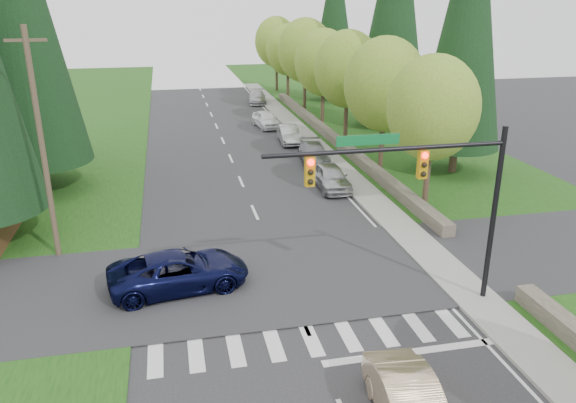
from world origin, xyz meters
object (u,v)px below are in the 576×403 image
object	(u,v)px
parked_car_c	(289,134)
parked_car_d	(266,119)
suv_navy	(179,271)
parked_car_a	(331,177)
parked_car_b	(314,153)
parked_car_e	(258,97)

from	to	relation	value
parked_car_c	parked_car_d	bearing A→B (deg)	101.02
suv_navy	parked_car_c	bearing A→B (deg)	-30.92
parked_car_a	parked_car_b	world-z (taller)	parked_car_a
parked_car_c	parked_car_d	distance (m)	5.95
suv_navy	parked_car_a	size ratio (longest dim) A/B	1.27
parked_car_a	parked_car_c	bearing A→B (deg)	89.79
parked_car_e	parked_car_d	bearing A→B (deg)	-88.34
parked_car_d	parked_car_e	size ratio (longest dim) A/B	0.95
parked_car_d	parked_car_e	world-z (taller)	parked_car_d
parked_car_d	parked_car_c	bearing A→B (deg)	-89.56
parked_car_e	parked_car_a	bearing A→B (deg)	-83.31
parked_car_b	parked_car_c	size ratio (longest dim) A/B	1.10
parked_car_a	parked_car_e	bearing A→B (deg)	88.83
parked_car_a	parked_car_e	xyz separation A→B (m)	(0.37, 29.65, -0.09)
parked_car_b	parked_car_c	bearing A→B (deg)	101.79
parked_car_b	parked_car_c	xyz separation A→B (m)	(-0.50, 5.97, 0.02)
suv_navy	parked_car_d	distance (m)	29.52
suv_navy	parked_car_c	distance (m)	24.23
suv_navy	parked_car_a	xyz separation A→B (m)	(9.39, 10.68, -0.02)
parked_car_b	parked_car_d	distance (m)	11.94
suv_navy	parked_car_c	xyz separation A→B (m)	(9.34, 22.35, -0.08)
parked_car_e	parked_car_b	bearing A→B (deg)	-82.39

